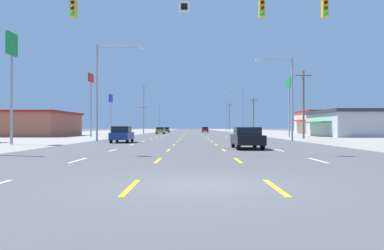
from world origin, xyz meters
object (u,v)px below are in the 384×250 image
pole_sign_right_row_1 (287,91)px  sedan_inner_right_nearest (245,138)px  streetlight_right_row_0 (286,92)px  hatchback_inner_right_far (203,130)px  streetlight_left_row_0 (100,84)px  pole_sign_left_row_1 (89,89)px  streetlight_right_row_1 (239,109)px  sedan_far_left_midfar (164,130)px  streetlight_right_row_2 (222,113)px  pole_sign_left_row_0 (9,62)px  streetlight_left_row_1 (144,106)px  pole_sign_left_row_2 (109,103)px  sedan_far_left_mid (159,130)px  hatchback_far_left_near (120,134)px  streetlight_left_row_2 (159,115)px

pole_sign_right_row_1 → sedan_inner_right_nearest: bearing=-108.8°
sedan_inner_right_nearest → pole_sign_right_row_1: (11.18, 32.77, 6.20)m
streetlight_right_row_0 → pole_sign_right_row_1: bearing=75.5°
hatchback_inner_right_far → streetlight_left_row_0: (-12.89, -64.57, 5.13)m
pole_sign_left_row_1 → streetlight_right_row_1: size_ratio=1.06×
streetlight_right_row_1 → sedan_far_left_midfar: bearing=127.9°
sedan_far_left_midfar → streetlight_right_row_0: bearing=-74.4°
streetlight_right_row_0 → streetlight_right_row_2: size_ratio=0.89×
hatchback_inner_right_far → streetlight_right_row_1: (6.45, -26.06, 4.42)m
pole_sign_left_row_0 → streetlight_right_row_0: (25.24, 7.48, -1.85)m
pole_sign_left_row_1 → streetlight_left_row_1: size_ratio=0.94×
streetlight_right_row_0 → streetlight_right_row_1: streetlight_right_row_1 is taller
pole_sign_left_row_1 → pole_sign_left_row_2: size_ratio=1.16×
sedan_far_left_mid → streetlight_left_row_1: size_ratio=0.45×
streetlight_left_row_0 → streetlight_left_row_1: bearing=90.2°
sedan_inner_right_nearest → pole_sign_left_row_2: pole_sign_left_row_2 is taller
sedan_far_left_midfar → pole_sign_left_row_0: (-8.42, -67.57, 6.24)m
pole_sign_left_row_1 → pole_sign_right_row_1: (30.15, 0.90, -0.29)m
hatchback_far_left_near → streetlight_left_row_2: streetlight_left_row_2 is taller
streetlight_right_row_1 → streetlight_right_row_2: size_ratio=0.90×
pole_sign_left_row_2 → streetlight_right_row_0: bearing=-55.6°
sedan_far_left_mid → streetlight_left_row_2: streetlight_left_row_2 is taller
sedan_far_left_midfar → hatchback_far_left_near: bearing=-89.8°
hatchback_far_left_near → pole_sign_left_row_2: 44.34m
sedan_inner_right_nearest → streetlight_right_row_0: size_ratio=0.51×
sedan_far_left_midfar → streetlight_left_row_1: bearing=-97.0°
hatchback_far_left_near → streetlight_right_row_1: (16.63, 42.15, 4.42)m
sedan_inner_right_nearest → streetlight_right_row_2: size_ratio=0.46×
sedan_far_left_midfar → pole_sign_left_row_1: size_ratio=0.47×
sedan_inner_right_nearest → streetlight_left_row_1: bearing=104.1°
sedan_inner_right_nearest → streetlight_left_row_1: (-13.18, 52.42, 5.09)m
sedan_far_left_midfar → pole_sign_left_row_2: (-9.95, -20.94, 5.72)m
hatchback_inner_right_far → pole_sign_left_row_0: bearing=-104.6°
streetlight_left_row_2 → pole_sign_left_row_2: bearing=-101.0°
sedan_far_left_mid → pole_sign_left_row_1: bearing=-108.7°
sedan_far_left_mid → pole_sign_right_row_1: size_ratio=0.50×
streetlight_left_row_1 → streetlight_right_row_2: size_ratio=1.02×
sedan_inner_right_nearest → pole_sign_right_row_1: pole_sign_right_row_1 is taller
pole_sign_left_row_2 → streetlight_right_row_1: 26.80m
pole_sign_left_row_0 → pole_sign_left_row_2: pole_sign_left_row_0 is taller
pole_sign_right_row_1 → streetlight_left_row_1: size_ratio=0.89×
sedan_far_left_midfar → sedan_far_left_mid: bearing=-90.0°
pole_sign_right_row_1 → streetlight_right_row_2: streetlight_right_row_2 is taller
sedan_inner_right_nearest → pole_sign_left_row_2: 57.16m
sedan_inner_right_nearest → pole_sign_left_row_1: (-18.98, 31.88, 6.49)m
sedan_far_left_midfar → streetlight_left_row_2: streetlight_left_row_2 is taller
pole_sign_right_row_1 → streetlight_left_row_2: 63.05m
pole_sign_right_row_1 → hatchback_far_left_near: bearing=-133.7°
sedan_far_left_mid → streetlight_right_row_1: bearing=-14.8°
pole_sign_left_row_1 → hatchback_inner_right_far: bearing=68.0°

